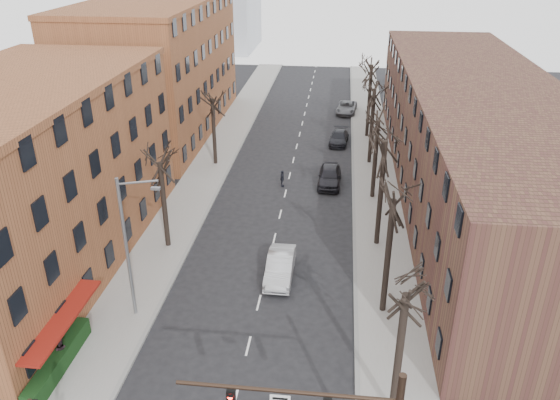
% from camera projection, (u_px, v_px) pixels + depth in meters
% --- Properties ---
extents(sidewalk_left, '(4.00, 90.00, 0.15)m').
position_uv_depth(sidewalk_left, '(214.00, 160.00, 55.26)').
color(sidewalk_left, gray).
rests_on(sidewalk_left, ground).
extents(sidewalk_right, '(4.00, 90.00, 0.15)m').
position_uv_depth(sidewalk_right, '(373.00, 166.00, 53.66)').
color(sidewalk_right, gray).
rests_on(sidewalk_right, ground).
extents(building_left_near, '(12.00, 26.00, 12.00)m').
position_uv_depth(building_left_near, '(22.00, 183.00, 35.61)').
color(building_left_near, brown).
rests_on(building_left_near, ground).
extents(building_left_far, '(12.00, 28.00, 14.00)m').
position_uv_depth(building_left_far, '(158.00, 70.00, 61.07)').
color(building_left_far, brown).
rests_on(building_left_far, ground).
extents(building_right, '(12.00, 50.00, 10.00)m').
position_uv_depth(building_right, '(475.00, 139.00, 46.23)').
color(building_right, '#4F3425').
rests_on(building_right, ground).
extents(awning_left, '(1.20, 7.00, 0.15)m').
position_uv_depth(awning_left, '(71.00, 358.00, 29.54)').
color(awning_left, maroon).
rests_on(awning_left, ground).
extents(hedge, '(0.80, 6.00, 1.00)m').
position_uv_depth(hedge, '(58.00, 361.00, 28.38)').
color(hedge, black).
rests_on(hedge, sidewalk_left).
extents(tree_right_b, '(5.20, 5.20, 10.80)m').
position_uv_depth(tree_right_b, '(382.00, 311.00, 33.19)').
color(tree_right_b, black).
rests_on(tree_right_b, ground).
extents(tree_right_c, '(5.20, 5.20, 11.60)m').
position_uv_depth(tree_right_c, '(376.00, 244.00, 40.34)').
color(tree_right_c, black).
rests_on(tree_right_c, ground).
extents(tree_right_d, '(5.20, 5.20, 10.00)m').
position_uv_depth(tree_right_d, '(372.00, 198.00, 47.48)').
color(tree_right_d, black).
rests_on(tree_right_d, ground).
extents(tree_right_e, '(5.20, 5.20, 10.80)m').
position_uv_depth(tree_right_e, '(369.00, 163.00, 54.62)').
color(tree_right_e, black).
rests_on(tree_right_e, ground).
extents(tree_right_f, '(5.20, 5.20, 11.60)m').
position_uv_depth(tree_right_f, '(366.00, 137.00, 61.76)').
color(tree_right_f, black).
rests_on(tree_right_f, ground).
extents(tree_left_a, '(5.20, 5.20, 9.50)m').
position_uv_depth(tree_left_a, '(169.00, 246.00, 40.08)').
color(tree_left_a, black).
rests_on(tree_left_a, ground).
extents(tree_left_b, '(5.20, 5.20, 9.50)m').
position_uv_depth(tree_left_b, '(216.00, 164.00, 54.36)').
color(tree_left_b, black).
rests_on(tree_left_b, ground).
extents(streetlight, '(2.45, 0.22, 9.03)m').
position_uv_depth(streetlight, '(129.00, 243.00, 30.68)').
color(streetlight, slate).
rests_on(streetlight, ground).
extents(silver_sedan, '(1.72, 4.91, 1.62)m').
position_uv_depth(silver_sedan, '(280.00, 266.00, 36.18)').
color(silver_sedan, '#A6A8AD').
rests_on(silver_sedan, ground).
extents(parked_car_near, '(2.12, 5.06, 1.71)m').
position_uv_depth(parked_car_near, '(330.00, 176.00, 49.65)').
color(parked_car_near, black).
rests_on(parked_car_near, ground).
extents(parked_car_mid, '(2.32, 4.75, 1.33)m').
position_uv_depth(parked_car_mid, '(339.00, 138.00, 59.51)').
color(parked_car_mid, black).
rests_on(parked_car_mid, ground).
extents(parked_car_far, '(2.83, 5.25, 1.40)m').
position_uv_depth(parked_car_far, '(347.00, 108.00, 69.70)').
color(parked_car_far, slate).
rests_on(parked_car_far, ground).
extents(pedestrian_b, '(0.90, 0.79, 1.56)m').
position_uv_depth(pedestrian_b, '(61.00, 351.00, 28.67)').
color(pedestrian_b, black).
rests_on(pedestrian_b, sidewalk_left).
extents(pedestrian_crossing, '(0.48, 0.95, 1.55)m').
position_uv_depth(pedestrian_crossing, '(282.00, 179.00, 49.25)').
color(pedestrian_crossing, black).
rests_on(pedestrian_crossing, ground).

